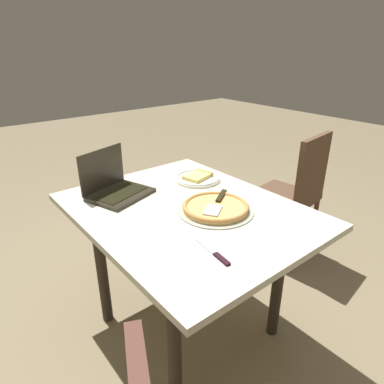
{
  "coord_description": "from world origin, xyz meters",
  "views": [
    {
      "loc": [
        1.12,
        -0.89,
        1.46
      ],
      "look_at": [
        -0.02,
        0.05,
        0.8
      ],
      "focal_mm": 31.49,
      "sensor_mm": 36.0,
      "label": 1
    }
  ],
  "objects_px": {
    "pizza_plate": "(198,178)",
    "pizza_tray": "(216,207)",
    "table_knife": "(216,254)",
    "laptop": "(115,186)",
    "chair_far": "(295,190)",
    "dining_table": "(187,226)"
  },
  "relations": [
    {
      "from": "laptop",
      "to": "table_knife",
      "type": "distance_m",
      "value": 0.73
    },
    {
      "from": "table_knife",
      "to": "laptop",
      "type": "bearing_deg",
      "value": -177.43
    },
    {
      "from": "dining_table",
      "to": "table_knife",
      "type": "relative_size",
      "value": 5.79
    },
    {
      "from": "dining_table",
      "to": "chair_far",
      "type": "xyz_separation_m",
      "value": [
        -0.08,
        1.0,
        -0.11
      ]
    },
    {
      "from": "pizza_plate",
      "to": "table_knife",
      "type": "distance_m",
      "value": 0.75
    },
    {
      "from": "dining_table",
      "to": "chair_far",
      "type": "relative_size",
      "value": 1.25
    },
    {
      "from": "pizza_plate",
      "to": "pizza_tray",
      "type": "bearing_deg",
      "value": -27.63
    },
    {
      "from": "laptop",
      "to": "table_knife",
      "type": "xyz_separation_m",
      "value": [
        0.73,
        0.03,
        -0.04
      ]
    },
    {
      "from": "pizza_plate",
      "to": "table_knife",
      "type": "bearing_deg",
      "value": -34.8
    },
    {
      "from": "pizza_plate",
      "to": "pizza_tray",
      "type": "relative_size",
      "value": 0.73
    },
    {
      "from": "pizza_tray",
      "to": "table_knife",
      "type": "relative_size",
      "value": 1.79
    },
    {
      "from": "dining_table",
      "to": "laptop",
      "type": "relative_size",
      "value": 3.31
    },
    {
      "from": "laptop",
      "to": "table_knife",
      "type": "relative_size",
      "value": 1.75
    },
    {
      "from": "pizza_plate",
      "to": "pizza_tray",
      "type": "height_order",
      "value": "same"
    },
    {
      "from": "table_knife",
      "to": "pizza_plate",
      "type": "bearing_deg",
      "value": 145.2
    },
    {
      "from": "laptop",
      "to": "chair_far",
      "type": "height_order",
      "value": "laptop"
    },
    {
      "from": "pizza_plate",
      "to": "dining_table",
      "type": "bearing_deg",
      "value": -47.7
    },
    {
      "from": "dining_table",
      "to": "chair_far",
      "type": "height_order",
      "value": "chair_far"
    },
    {
      "from": "pizza_tray",
      "to": "chair_far",
      "type": "distance_m",
      "value": 0.96
    },
    {
      "from": "pizza_tray",
      "to": "table_knife",
      "type": "bearing_deg",
      "value": -42.63
    },
    {
      "from": "dining_table",
      "to": "table_knife",
      "type": "bearing_deg",
      "value": -23.18
    },
    {
      "from": "dining_table",
      "to": "laptop",
      "type": "bearing_deg",
      "value": -151.98
    }
  ]
}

